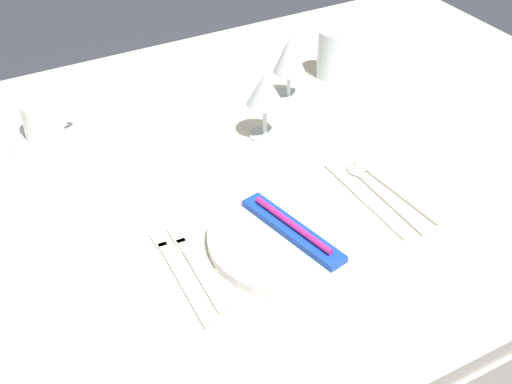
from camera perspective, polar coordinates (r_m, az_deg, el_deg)
The scene contains 13 objects.
dining_table at distance 1.31m, azimuth -2.79°, elevation -1.20°, with size 1.80×1.11×0.74m.
dinner_plate at distance 1.11m, azimuth 3.01°, elevation -3.76°, with size 0.27×0.27×0.02m, color white.
toothbrush_package at distance 1.09m, azimuth 3.04°, elevation -3.10°, with size 0.08×0.21×0.02m.
fork_outer at distance 1.07m, azimuth -5.16°, elevation -5.93°, with size 0.03×0.21×0.00m.
fork_inner at distance 1.06m, azimuth -6.51°, elevation -6.61°, with size 0.03×0.23×0.00m.
dinner_knife at distance 1.20m, azimuth 9.23°, elevation -0.74°, with size 0.02×0.24×0.00m.
spoon_soup at distance 1.23m, azimuth 9.90°, elevation 0.24°, with size 0.03×0.22×0.01m.
spoon_dessert at distance 1.25m, azimuth 10.68°, elevation 0.79°, with size 0.03×0.22×0.01m.
saucer_left at distance 1.41m, azimuth -17.00°, elevation 4.34°, with size 0.14×0.14×0.01m, color white.
coffee_cup_left at distance 1.39m, azimuth -17.23°, elevation 5.80°, with size 0.10×0.07×0.07m.
wine_glass_centre at distance 1.45m, azimuth 2.79°, elevation 11.04°, with size 0.07×0.07×0.14m.
wine_glass_left at distance 1.31m, azimuth 0.75°, elevation 8.28°, with size 0.07×0.07×0.14m.
drink_tumbler at distance 1.56m, azimuth 6.40°, elevation 11.33°, with size 0.07×0.07×0.11m.
Camera 1 is at (-0.44, -0.93, 1.48)m, focal length 48.22 mm.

